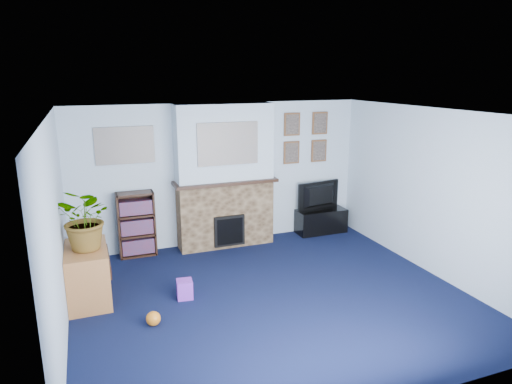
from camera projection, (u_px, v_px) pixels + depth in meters
name	position (u px, v px, depth m)	size (l,w,h in m)	color
floor	(272.00, 297.00, 6.02)	(5.00, 4.50, 0.01)	black
ceiling	(273.00, 113.00, 5.42)	(5.00, 4.50, 0.01)	white
wall_back	(221.00, 174.00, 7.76)	(5.00, 0.04, 2.40)	silver
wall_front	(380.00, 285.00, 3.68)	(5.00, 0.04, 2.40)	silver
wall_left	(56.00, 234.00, 4.86)	(0.04, 4.50, 2.40)	silver
wall_right	(432.00, 192.00, 6.58)	(0.04, 4.50, 2.40)	silver
chimney_breast	(225.00, 178.00, 7.58)	(1.72, 0.50, 2.40)	brown
collage_main	(228.00, 144.00, 7.23)	(1.00, 0.03, 0.68)	gray
collage_left	(125.00, 145.00, 7.07)	(0.90, 0.03, 0.58)	gray
portrait_tl	(292.00, 124.00, 7.98)	(0.30, 0.03, 0.40)	brown
portrait_tr	(320.00, 123.00, 8.17)	(0.30, 0.03, 0.40)	brown
portrait_bl	(291.00, 152.00, 8.11)	(0.30, 0.03, 0.40)	brown
portrait_br	(319.00, 151.00, 8.30)	(0.30, 0.03, 0.40)	brown
tv_stand	(321.00, 221.00, 8.43)	(0.92, 0.39, 0.44)	black
television	(321.00, 196.00, 8.33)	(0.89, 0.12, 0.51)	black
bookshelf	(137.00, 226.00, 7.30)	(0.58, 0.28, 1.05)	black
sideboard	(88.00, 275.00, 5.86)	(0.51, 0.92, 0.72)	#AB6936
potted_plant	(87.00, 218.00, 5.64)	(0.73, 0.63, 0.81)	#26661E
mantel_clock	(222.00, 176.00, 7.50)	(0.09, 0.05, 0.13)	gold
mantel_candle	(241.00, 174.00, 7.61)	(0.05, 0.05, 0.17)	#B2BFC6
mantel_teddy	(196.00, 179.00, 7.36)	(0.12, 0.12, 0.12)	gray
mantel_can	(263.00, 174.00, 7.76)	(0.05, 0.05, 0.11)	purple
green_crate	(84.00, 284.00, 6.07)	(0.32, 0.25, 0.25)	#198C26
toy_ball	(153.00, 318.00, 5.32)	(0.17, 0.17, 0.17)	orange
toy_block	(185.00, 290.00, 5.97)	(0.20, 0.20, 0.25)	purple
toy_tube	(85.00, 296.00, 5.88)	(0.13, 0.13, 0.28)	purple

